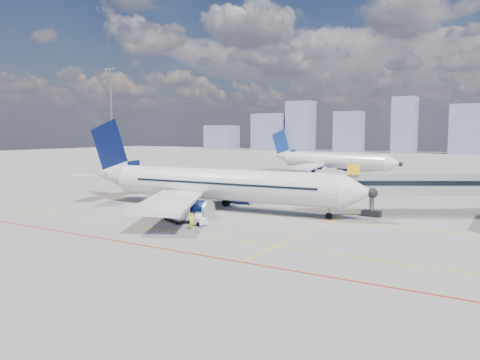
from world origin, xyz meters
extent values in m
plane|color=slate|center=(0.00, 0.00, 0.00)|extent=(420.00, 420.00, 0.00)
cube|color=#FFB40D|center=(0.00, 8.00, 0.01)|extent=(60.00, 0.18, 0.01)
cube|color=#FFB40D|center=(0.00, -6.00, 0.01)|extent=(80.00, 0.15, 0.01)
cube|color=#FFB40D|center=(14.00, 2.00, 0.01)|extent=(0.15, 28.00, 0.01)
cube|color=#FFB40D|center=(-20.00, 8.00, 0.01)|extent=(0.15, 30.00, 0.01)
cube|color=#9C1C0E|center=(0.00, -12.00, 0.01)|extent=(90.00, 0.25, 0.01)
cube|color=gray|center=(22.25, 16.15, 3.90)|extent=(20.84, 13.93, 2.60)
cube|color=black|center=(22.25, 16.15, 4.10)|extent=(20.52, 13.82, 0.55)
cube|color=gray|center=(12.70, 10.50, 3.90)|extent=(4.49, 4.56, 3.00)
cube|color=black|center=(17.00, 12.80, 0.35)|extent=(2.20, 1.00, 0.70)
cylinder|color=slate|center=(17.00, 12.80, 1.70)|extent=(0.56, 0.56, 2.70)
cube|color=#FFB40D|center=(15.50, 10.30, 5.70)|extent=(1.26, 0.82, 1.20)
cylinder|color=slate|center=(-55.00, 40.00, 12.50)|extent=(0.56, 0.56, 25.00)
cube|color=slate|center=(-55.00, 40.00, 25.20)|extent=(3.20, 0.40, 0.50)
cube|color=#B6B9BD|center=(-56.20, 39.75, 25.20)|extent=(0.60, 0.15, 0.35)
cube|color=#B6B9BD|center=(-55.00, 39.75, 25.20)|extent=(0.60, 0.15, 0.35)
cube|color=#B6B9BD|center=(-53.80, 39.75, 25.20)|extent=(0.60, 0.15, 0.35)
cube|color=slate|center=(-122.81, 190.00, 6.93)|extent=(15.91, 14.98, 13.87)
cube|color=slate|center=(-89.34, 190.00, 10.01)|extent=(18.41, 15.15, 20.03)
cube|color=slate|center=(-71.93, 190.00, 13.18)|extent=(13.67, 10.18, 26.37)
cube|color=slate|center=(-45.23, 190.00, 10.19)|extent=(13.75, 9.01, 20.38)
cube|color=slate|center=(-18.00, 190.00, 13.30)|extent=(10.13, 11.42, 26.61)
cube|color=slate|center=(8.67, 190.00, 11.23)|extent=(13.53, 8.62, 22.46)
cylinder|color=silver|center=(-0.59, 7.50, 3.30)|extent=(31.21, 6.25, 4.03)
cone|color=silver|center=(16.72, 8.75, 3.30)|extent=(4.00, 4.29, 4.03)
sphere|color=black|center=(18.17, 8.85, 3.30)|extent=(1.22, 1.22, 1.14)
cone|color=silver|center=(-19.36, 6.14, 3.87)|extent=(6.89, 4.50, 4.03)
cube|color=black|center=(15.38, 8.65, 3.87)|extent=(1.66, 1.66, 0.47)
cube|color=silver|center=(-2.81, 16.66, 2.19)|extent=(10.86, 17.87, 0.60)
cube|color=silver|center=(-1.47, -1.89, 2.19)|extent=(12.79, 17.58, 0.60)
cylinder|color=#08103B|center=(-1.54, 13.44, 0.90)|extent=(3.88, 2.64, 2.38)
cylinder|color=#08103B|center=(-0.68, 1.48, 0.90)|extent=(3.88, 2.64, 2.38)
cylinder|color=#B6B9BD|center=(0.42, 13.58, 0.90)|extent=(0.54, 2.46, 2.44)
cylinder|color=#B6B9BD|center=(1.28, 1.62, 0.90)|extent=(0.54, 2.46, 2.44)
cube|color=#08103B|center=(-19.36, 6.14, 7.43)|extent=(7.09, 0.84, 8.81)
cube|color=#08103B|center=(-16.88, 6.32, 4.95)|extent=(5.84, 0.73, 2.22)
cube|color=silver|center=(-20.01, 9.41, 4.23)|extent=(4.73, 6.46, 0.23)
cube|color=silver|center=(-19.53, 2.82, 4.23)|extent=(5.33, 6.56, 0.23)
cylinder|color=slate|center=(13.32, 8.50, 0.90)|extent=(0.30, 0.30, 1.80)
cylinder|color=black|center=(13.32, 8.50, 0.38)|extent=(0.78, 0.33, 0.76)
cylinder|color=slate|center=(-1.82, 10.10, 0.80)|extent=(0.34, 0.34, 1.60)
cylinder|color=black|center=(-1.82, 10.10, 0.50)|extent=(1.04, 0.72, 1.00)
cylinder|color=slate|center=(-1.43, 4.74, 0.80)|extent=(0.34, 0.34, 1.60)
cylinder|color=black|center=(-1.43, 4.74, 0.50)|extent=(1.04, 0.72, 1.00)
cube|color=black|center=(-0.22, 9.53, 3.61)|extent=(25.37, 1.93, 0.27)
cube|color=black|center=(0.06, 5.55, 3.61)|extent=(25.37, 1.93, 0.27)
cylinder|color=silver|center=(-5.90, 62.58, 3.30)|extent=(26.98, 9.87, 3.50)
cone|color=silver|center=(8.74, 58.95, 3.30)|extent=(3.98, 4.17, 3.50)
sphere|color=black|center=(9.96, 58.65, 3.30)|extent=(1.20, 1.20, 0.99)
cone|color=silver|center=(-21.75, 66.51, 3.79)|extent=(6.42, 4.78, 3.50)
cube|color=black|center=(7.61, 59.23, 3.79)|extent=(1.63, 1.63, 0.40)
cube|color=silver|center=(-5.26, 70.74, 2.34)|extent=(12.79, 14.56, 0.52)
cube|color=silver|center=(-9.14, 55.06, 2.34)|extent=(7.20, 15.40, 0.52)
cylinder|color=#08103B|center=(-5.08, 67.74, 1.22)|extent=(3.63, 2.78, 2.06)
cylinder|color=#08103B|center=(-7.58, 57.63, 1.22)|extent=(3.63, 2.78, 2.06)
cylinder|color=#B6B9BD|center=(-3.42, 67.33, 1.22)|extent=(0.81, 2.13, 2.12)
cylinder|color=#B6B9BD|center=(-5.93, 57.22, 1.22)|extent=(0.81, 2.13, 2.12)
cube|color=navy|center=(-21.75, 66.51, 6.89)|extent=(6.04, 1.76, 7.65)
cube|color=navy|center=(-19.66, 65.99, 4.74)|extent=(4.98, 1.48, 1.93)
cube|color=silver|center=(-21.41, 69.38, 4.11)|extent=(5.13, 5.65, 0.20)
cube|color=silver|center=(-22.79, 63.81, 4.11)|extent=(3.37, 5.35, 0.20)
cylinder|color=black|center=(-6.21, 65.06, 0.50)|extent=(1.13, 0.87, 1.00)
cylinder|color=black|center=(-7.33, 60.53, 0.50)|extent=(1.13, 0.87, 1.00)
cylinder|color=black|center=(5.86, 59.67, 0.38)|extent=(0.81, 0.45, 0.76)
cube|color=silver|center=(2.60, -2.16, 0.49)|extent=(2.17, 1.55, 0.71)
cube|color=silver|center=(2.26, -2.06, 1.02)|extent=(1.13, 1.22, 0.53)
cube|color=black|center=(2.26, -2.06, 1.20)|extent=(1.03, 1.16, 0.31)
cylinder|color=black|center=(1.78, -2.44, 0.25)|extent=(0.53, 0.32, 0.50)
cylinder|color=black|center=(2.05, -1.50, 0.25)|extent=(0.53, 0.32, 0.50)
cylinder|color=black|center=(3.16, -2.82, 0.25)|extent=(0.53, 0.32, 0.50)
cylinder|color=black|center=(3.42, -1.88, 0.25)|extent=(0.53, 0.32, 0.50)
cube|color=black|center=(-0.51, -1.86, 0.32)|extent=(3.92, 2.91, 0.18)
cube|color=silver|center=(-1.33, -1.50, 1.19)|extent=(2.02, 1.99, 1.54)
cube|color=silver|center=(0.31, -2.23, 1.19)|extent=(2.02, 1.99, 1.54)
cylinder|color=black|center=(-2.07, -1.93, 0.16)|extent=(0.35, 0.26, 0.32)
cylinder|color=black|center=(-1.50, -0.66, 0.16)|extent=(0.35, 0.26, 0.32)
cylinder|color=black|center=(0.48, -3.07, 0.16)|extent=(0.35, 0.26, 0.32)
cylinder|color=black|center=(1.04, -1.79, 0.16)|extent=(0.35, 0.26, 0.32)
cube|color=black|center=(-6.36, 3.36, 0.40)|extent=(3.92, 2.02, 0.62)
cube|color=black|center=(-5.66, 3.23, 1.33)|extent=(5.40, 1.88, 1.64)
cube|color=#FFB40D|center=(-5.57, 3.71, 1.33)|extent=(5.26, 1.09, 1.71)
cube|color=#FFB40D|center=(-5.76, 2.75, 1.33)|extent=(5.26, 1.09, 1.71)
cylinder|color=black|center=(-7.88, 3.02, 0.27)|extent=(0.56, 0.31, 0.53)
cylinder|color=black|center=(-7.64, 4.24, 0.27)|extent=(0.56, 0.31, 0.53)
cylinder|color=black|center=(-5.08, 2.48, 0.27)|extent=(0.56, 0.31, 0.53)
cylinder|color=black|center=(-4.85, 3.70, 0.27)|extent=(0.56, 0.31, 0.53)
imported|color=yellow|center=(3.47, -4.35, 0.85)|extent=(0.66, 0.74, 1.71)
camera|label=1|loc=(32.31, -41.94, 9.94)|focal=35.00mm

